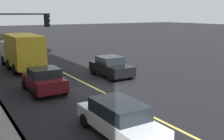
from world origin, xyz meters
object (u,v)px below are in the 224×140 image
object	(u,v)px
car_black	(111,67)
truck_yellow	(22,51)
car_maroon	(44,80)
traffic_light_mast	(11,34)
car_white	(119,118)

from	to	relation	value
car_black	truck_yellow	bearing A→B (deg)	37.80
car_maroon	truck_yellow	bearing A→B (deg)	-4.48
car_black	traffic_light_mast	world-z (taller)	traffic_light_mast
car_white	traffic_light_mast	bearing A→B (deg)	11.16
truck_yellow	traffic_light_mast	xyz separation A→B (m)	(-5.87, 1.95, 1.96)
car_white	traffic_light_mast	distance (m)	10.66
car_black	car_white	distance (m)	10.56
car_white	car_black	bearing A→B (deg)	-29.53
car_black	car_maroon	world-z (taller)	car_black
car_maroon	traffic_light_mast	distance (m)	3.88
car_black	truck_yellow	size ratio (longest dim) A/B	0.54
car_maroon	car_white	bearing A→B (deg)	-174.99
car_black	traffic_light_mast	size ratio (longest dim) A/B	0.78
car_black	truck_yellow	xyz separation A→B (m)	(6.76, 5.24, 0.86)
car_black	car_white	world-z (taller)	car_black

